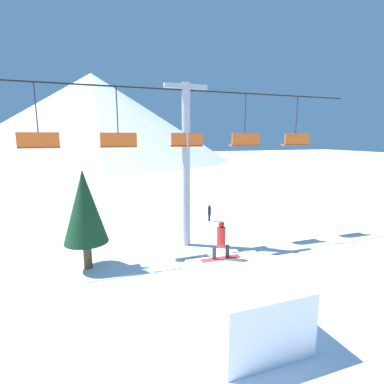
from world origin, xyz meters
name	(u,v)px	position (x,y,z in m)	size (l,w,h in m)	color
ground_plane	(205,337)	(0.00, 0.00, 0.00)	(220.00, 220.00, 0.00)	white
mountain_ridge	(93,117)	(0.00, 78.15, 11.22)	(71.53, 71.53, 22.45)	silver
snow_ramp	(243,303)	(1.26, -0.10, 0.98)	(2.79, 3.50, 1.95)	white
snowboarder	(221,241)	(1.10, 1.24, 2.63)	(1.46, 0.31, 1.37)	#B22D2D
chairlift	(186,153)	(2.11, 7.90, 5.33)	(21.31, 0.45, 9.03)	#9E9EA3
pine_tree_near	(84,207)	(-3.33, 6.60, 2.98)	(2.04, 2.04, 4.73)	#4C3823
distant_skier	(209,212)	(5.33, 12.06, 0.67)	(0.24, 0.24, 1.23)	black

